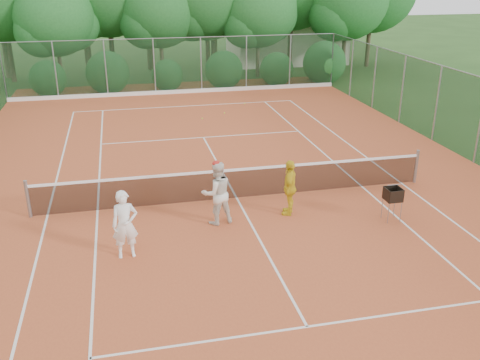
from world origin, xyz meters
name	(u,v)px	position (x,y,z in m)	size (l,w,h in m)	color
ground	(237,199)	(0.00, 0.00, 0.00)	(120.00, 120.00, 0.00)	#25491A
clay_court	(237,199)	(0.00, 0.00, 0.01)	(18.00, 36.00, 0.02)	#BD542B
club_building	(286,41)	(9.00, 24.00, 1.50)	(8.00, 5.00, 3.00)	beige
tennis_net	(237,183)	(0.00, 0.00, 0.53)	(11.97, 0.10, 1.10)	gray
player_white	(125,224)	(-3.34, -2.81, 0.87)	(0.62, 0.40, 1.69)	white
player_center_grp	(217,193)	(-0.88, -1.50, 0.91)	(0.97, 0.82, 1.80)	silver
player_yellow	(290,187)	(1.22, -1.37, 0.82)	(0.94, 0.39, 1.60)	gold
ball_hopper	(393,195)	(3.84, -2.40, 0.78)	(0.42, 0.42, 0.95)	gray
stray_ball_a	(202,118)	(0.40, 9.24, 0.05)	(0.07, 0.07, 0.07)	#B1CC2F
stray_ball_b	(245,104)	(2.97, 11.62, 0.05)	(0.07, 0.07, 0.07)	#D1DC33
stray_ball_c	(224,113)	(1.59, 9.98, 0.05)	(0.07, 0.07, 0.07)	#BFD832
court_markings	(237,198)	(0.00, 0.00, 0.02)	(11.03, 23.83, 0.01)	white
fence_back	(178,66)	(0.00, 15.00, 1.52)	(18.07, 0.07, 3.00)	#19381E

